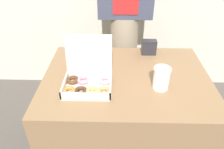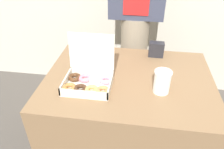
% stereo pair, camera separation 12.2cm
% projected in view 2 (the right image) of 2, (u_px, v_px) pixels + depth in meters
% --- Properties ---
extents(table, '(1.04, 0.78, 0.75)m').
position_uv_depth(table, '(126.00, 120.00, 1.56)').
color(table, brown).
rests_on(table, ground_plane).
extents(donut_box, '(0.29, 0.25, 0.28)m').
position_uv_depth(donut_box, '(89.00, 79.00, 1.27)').
color(donut_box, silver).
rests_on(donut_box, table).
extents(coffee_cup, '(0.10, 0.10, 0.13)m').
position_uv_depth(coffee_cup, '(162.00, 82.00, 1.20)').
color(coffee_cup, white).
rests_on(coffee_cup, table).
extents(napkin_holder, '(0.10, 0.06, 0.11)m').
position_uv_depth(napkin_holder, '(156.00, 49.00, 1.55)').
color(napkin_holder, '#232328').
rests_on(napkin_holder, table).
extents(person_customer, '(0.43, 0.24, 1.73)m').
position_uv_depth(person_customer, '(135.00, 15.00, 1.77)').
color(person_customer, gray).
rests_on(person_customer, ground_plane).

